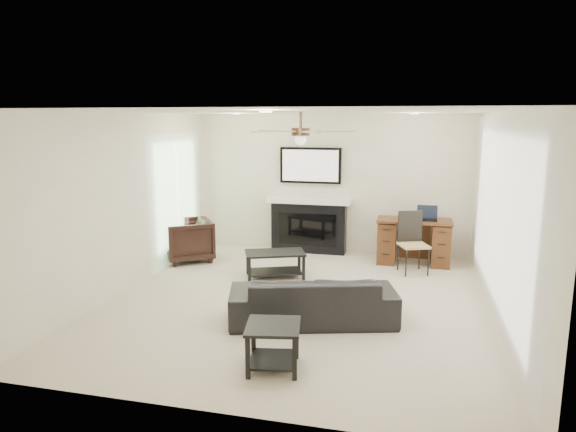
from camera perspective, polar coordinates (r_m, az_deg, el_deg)
name	(u,v)px	position (r m, az deg, el deg)	size (l,w,h in m)	color
room_shell	(314,176)	(6.63, 2.93, 4.43)	(5.50, 5.54, 2.52)	beige
sofa	(313,299)	(6.24, 2.76, -9.16)	(1.98, 0.77, 0.58)	black
armchair	(188,240)	(8.97, -11.07, -2.65)	(0.77, 0.79, 0.72)	black
coffee_table	(275,264)	(7.95, -1.45, -5.41)	(0.90, 0.50, 0.40)	black
end_table_near	(273,347)	(5.17, -1.66, -14.30)	(0.52, 0.52, 0.45)	black
end_table_left	(127,262)	(8.36, -17.49, -4.91)	(0.50, 0.50, 0.45)	black
fireplace_unit	(309,201)	(9.27, 2.34, 1.72)	(1.52, 0.34, 1.91)	black
desk	(413,242)	(8.87, 13.77, -2.79)	(1.22, 0.56, 0.76)	#391A0E
desk_chair	(414,243)	(8.32, 13.79, -2.95)	(0.42, 0.44, 0.97)	black
laptop	(427,213)	(8.76, 15.22, 0.28)	(0.33, 0.24, 0.23)	black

